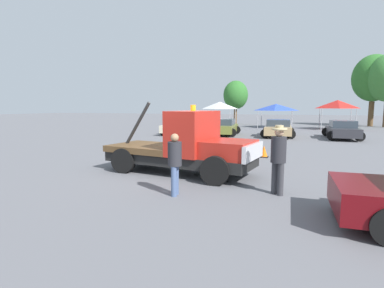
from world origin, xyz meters
TOP-DOWN VIEW (x-y plane):
  - ground_plane at (0.00, 0.00)m, footprint 160.00×160.00m
  - tow_truck at (0.32, -0.05)m, footprint 5.60×2.73m
  - person_near_truck at (3.47, -1.56)m, footprint 0.41×0.41m
  - person_at_hood at (0.92, -2.55)m, footprint 0.36×0.36m
  - parked_car_cream at (-5.48, 13.87)m, footprint 2.39×4.59m
  - parked_car_olive at (-1.85, 14.24)m, footprint 2.72×4.32m
  - parked_car_tan at (2.49, 14.49)m, footprint 2.66×4.60m
  - parked_car_charcoal at (6.97, 14.45)m, footprint 2.49×4.74m
  - canopy_tent_white at (-4.56, 23.70)m, footprint 3.09×3.09m
  - canopy_tent_blue at (1.55, 24.85)m, footprint 3.55×3.55m
  - canopy_tent_red at (7.59, 23.77)m, footprint 3.09×3.09m
  - tree_left at (12.04, 31.00)m, footprint 4.68×4.68m
  - tree_center at (-3.84, 29.25)m, footprint 3.17×3.17m
  - traffic_cone at (2.49, 4.35)m, footprint 0.40×0.40m

SIDE VIEW (x-z plane):
  - ground_plane at x=0.00m, z-range 0.00..0.00m
  - traffic_cone at x=2.49m, z-range -0.02..0.53m
  - parked_car_cream at x=-5.48m, z-range -0.02..1.32m
  - parked_car_olive at x=-1.85m, z-range -0.02..1.32m
  - parked_car_charcoal at x=6.97m, z-range -0.02..1.32m
  - parked_car_tan at x=2.49m, z-range -0.02..1.32m
  - tow_truck at x=0.32m, z-range -0.33..2.19m
  - person_at_hood at x=0.92m, z-range 0.13..1.77m
  - person_near_truck at x=3.47m, z-range 0.17..2.02m
  - canopy_tent_blue at x=1.55m, z-range 0.94..3.56m
  - canopy_tent_white at x=-4.56m, z-range 1.02..3.89m
  - canopy_tent_red at x=7.59m, z-range 1.06..4.05m
  - tree_center at x=-3.84m, z-range 0.97..6.62m
  - tree_left at x=12.04m, z-range 1.43..9.78m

